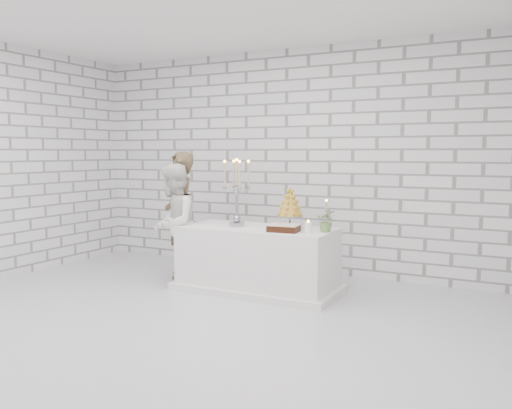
# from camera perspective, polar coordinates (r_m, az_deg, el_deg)

# --- Properties ---
(ground) EXTENTS (6.00, 5.00, 0.01)m
(ground) POSITION_cam_1_polar(r_m,az_deg,el_deg) (5.33, -8.10, -12.12)
(ground) COLOR silver
(ground) RESTS_ON ground
(ceiling) EXTENTS (6.00, 5.00, 0.01)m
(ceiling) POSITION_cam_1_polar(r_m,az_deg,el_deg) (5.26, -8.58, 20.78)
(ceiling) COLOR white
(ceiling) RESTS_ON ground
(wall_back) EXTENTS (6.00, 0.01, 3.00)m
(wall_back) POSITION_cam_1_polar(r_m,az_deg,el_deg) (7.26, 3.27, 4.68)
(wall_back) COLOR white
(wall_back) RESTS_ON ground
(cake_table) EXTENTS (1.80, 0.80, 0.75)m
(cake_table) POSITION_cam_1_polar(r_m,az_deg,el_deg) (6.23, 0.14, -5.89)
(cake_table) COLOR white
(cake_table) RESTS_ON ground
(groom) EXTENTS (0.67, 0.71, 1.63)m
(groom) POSITION_cam_1_polar(r_m,az_deg,el_deg) (6.93, -8.16, -1.11)
(groom) COLOR brown
(groom) RESTS_ON ground
(bride) EXTENTS (0.79, 0.88, 1.48)m
(bride) POSITION_cam_1_polar(r_m,az_deg,el_deg) (6.58, -8.85, -2.11)
(bride) COLOR white
(bride) RESTS_ON ground
(candelabra) EXTENTS (0.34, 0.34, 0.80)m
(candelabra) POSITION_cam_1_polar(r_m,az_deg,el_deg) (6.22, -2.08, 1.30)
(candelabra) COLOR #95949E
(candelabra) RESTS_ON cake_table
(croquembouche) EXTENTS (0.33, 0.33, 0.48)m
(croquembouche) POSITION_cam_1_polar(r_m,az_deg,el_deg) (6.06, 3.67, -0.34)
(croquembouche) COLOR olive
(croquembouche) RESTS_ON cake_table
(chocolate_cake) EXTENTS (0.35, 0.27, 0.08)m
(chocolate_cake) POSITION_cam_1_polar(r_m,az_deg,el_deg) (5.84, 3.00, -2.53)
(chocolate_cake) COLOR black
(chocolate_cake) RESTS_ON cake_table
(pillar_candle) EXTENTS (0.09, 0.09, 0.12)m
(pillar_candle) POSITION_cam_1_polar(r_m,az_deg,el_deg) (5.75, 5.62, -2.49)
(pillar_candle) COLOR white
(pillar_candle) RESTS_ON cake_table
(extra_taper) EXTENTS (0.08, 0.08, 0.32)m
(extra_taper) POSITION_cam_1_polar(r_m,az_deg,el_deg) (6.03, 7.56, -1.18)
(extra_taper) COLOR tan
(extra_taper) RESTS_ON cake_table
(flowers) EXTENTS (0.27, 0.25, 0.25)m
(flowers) POSITION_cam_1_polar(r_m,az_deg,el_deg) (5.86, 7.58, -1.74)
(flowers) COLOR #4F7C38
(flowers) RESTS_ON cake_table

